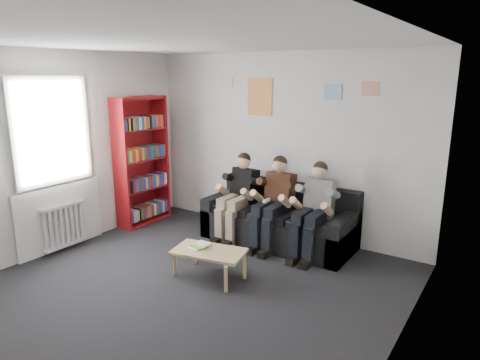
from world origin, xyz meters
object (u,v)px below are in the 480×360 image
at_px(person_middle, 273,203).
at_px(person_right, 313,211).
at_px(coffee_table, 209,253).
at_px(bookshelf, 142,161).
at_px(person_left, 237,197).
at_px(sofa, 279,222).

height_order(person_middle, person_right, person_middle).
bearing_deg(coffee_table, bookshelf, 155.04).
bearing_deg(person_right, person_left, 174.31).
height_order(coffee_table, person_right, person_right).
bearing_deg(person_left, person_middle, 7.16).
bearing_deg(person_middle, sofa, 91.79).
distance_m(person_middle, person_right, 0.60).
distance_m(sofa, bookshelf, 2.42).
distance_m(bookshelf, person_middle, 2.31).
bearing_deg(sofa, person_middle, -90.00).
relative_size(coffee_table, person_middle, 0.66).
xyz_separation_m(bookshelf, coffee_table, (2.10, -0.98, -0.72)).
distance_m(sofa, person_left, 0.71).
distance_m(coffee_table, person_right, 1.50).
xyz_separation_m(person_left, person_right, (1.20, -0.00, 0.00)).
xyz_separation_m(sofa, person_middle, (-0.00, -0.20, 0.34)).
bearing_deg(bookshelf, person_middle, 5.10).
height_order(coffee_table, person_left, person_left).
height_order(sofa, person_middle, person_middle).
distance_m(coffee_table, person_middle, 1.30).
xyz_separation_m(person_left, person_middle, (0.60, -0.00, 0.01)).
distance_m(sofa, person_middle, 0.39).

